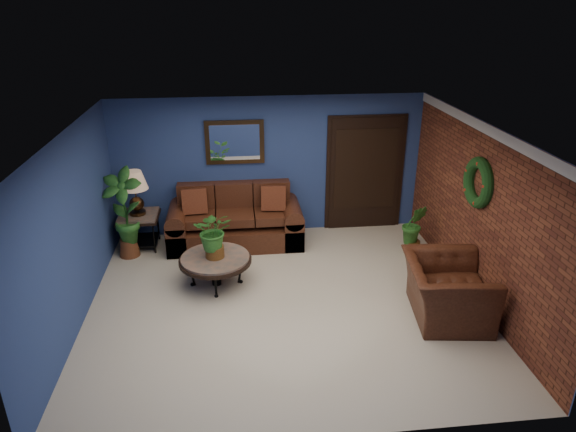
{
  "coord_description": "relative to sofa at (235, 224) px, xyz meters",
  "views": [
    {
      "loc": [
        -0.64,
        -6.25,
        4.06
      ],
      "look_at": [
        0.12,
        0.55,
        1.11
      ],
      "focal_mm": 32.0,
      "sensor_mm": 36.0,
      "label": 1
    }
  ],
  "objects": [
    {
      "name": "wall_mirror",
      "position": [
        0.05,
        0.37,
        1.38
      ],
      "size": [
        1.02,
        0.06,
        0.77
      ],
      "primitive_type": "cube",
      "color": "#3E2815",
      "rests_on": "wall_back"
    },
    {
      "name": "wall_left",
      "position": [
        -2.1,
        -2.09,
        0.91
      ],
      "size": [
        0.04,
        5.0,
        2.5
      ],
      "primitive_type": "cube",
      "color": "navy",
      "rests_on": "ground"
    },
    {
      "name": "sofa",
      "position": [
        0.0,
        0.0,
        0.0
      ],
      "size": [
        2.32,
        1.0,
        1.05
      ],
      "color": "#4D2616",
      "rests_on": "ground"
    },
    {
      "name": "coffee_plant",
      "position": [
        -0.32,
        -1.47,
        0.53
      ],
      "size": [
        0.56,
        0.49,
        0.75
      ],
      "color": "brown",
      "rests_on": "coffee_table"
    },
    {
      "name": "side_chair",
      "position": [
        0.81,
        0.03,
        0.19
      ],
      "size": [
        0.42,
        0.42,
        0.95
      ],
      "rotation": [
        0.0,
        0.0,
        0.05
      ],
      "color": "#5A3219",
      "rests_on": "ground"
    },
    {
      "name": "ceiling",
      "position": [
        0.65,
        -2.09,
        2.16
      ],
      "size": [
        5.5,
        5.0,
        0.02
      ],
      "primitive_type": "cube",
      "color": "white",
      "rests_on": "wall_back"
    },
    {
      "name": "end_table",
      "position": [
        -1.65,
        -0.04,
        0.13
      ],
      "size": [
        0.68,
        0.68,
        0.62
      ],
      "color": "#4C4743",
      "rests_on": "ground"
    },
    {
      "name": "wall_right_brick",
      "position": [
        3.4,
        -2.09,
        0.91
      ],
      "size": [
        0.04,
        5.0,
        2.5
      ],
      "primitive_type": "cube",
      "color": "brown",
      "rests_on": "ground"
    },
    {
      "name": "coffee_table",
      "position": [
        -0.32,
        -1.47,
        0.07
      ],
      "size": [
        1.09,
        1.09,
        0.47
      ],
      "rotation": [
        0.0,
        0.0,
        0.01
      ],
      "color": "#4C4743",
      "rests_on": "ground"
    },
    {
      "name": "closet_door",
      "position": [
        2.4,
        0.38,
        0.71
      ],
      "size": [
        1.44,
        0.06,
        2.18
      ],
      "primitive_type": "cube",
      "color": "black",
      "rests_on": "wall_back"
    },
    {
      "name": "table_lamp",
      "position": [
        -1.65,
        -0.04,
        0.76
      ],
      "size": [
        0.45,
        0.45,
        0.74
      ],
      "color": "#3E2815",
      "rests_on": "end_table"
    },
    {
      "name": "tall_plant",
      "position": [
        -1.8,
        -0.36,
        0.49
      ],
      "size": [
        0.79,
        0.65,
        1.53
      ],
      "color": "brown",
      "rests_on": "ground"
    },
    {
      "name": "crown_molding",
      "position": [
        3.37,
        -2.09,
        2.09
      ],
      "size": [
        0.03,
        5.0,
        0.14
      ],
      "primitive_type": "cube",
      "color": "white",
      "rests_on": "wall_right_brick"
    },
    {
      "name": "wreath",
      "position": [
        3.34,
        -2.04,
        1.36
      ],
      "size": [
        0.16,
        0.72,
        0.72
      ],
      "primitive_type": "torus",
      "rotation": [
        0.0,
        1.57,
        0.0
      ],
      "color": "black",
      "rests_on": "wall_right_brick"
    },
    {
      "name": "floor",
      "position": [
        0.65,
        -2.09,
        -0.34
      ],
      "size": [
        5.5,
        5.5,
        0.0
      ],
      "primitive_type": "plane",
      "color": "#BEB49D",
      "rests_on": "ground"
    },
    {
      "name": "wall_back",
      "position": [
        0.65,
        0.41,
        0.91
      ],
      "size": [
        5.5,
        0.04,
        2.5
      ],
      "primitive_type": "cube",
      "color": "navy",
      "rests_on": "ground"
    },
    {
      "name": "floor_plant",
      "position": [
        3.0,
        -0.74,
        0.12
      ],
      "size": [
        0.44,
        0.38,
        0.87
      ],
      "color": "brown",
      "rests_on": "ground"
    },
    {
      "name": "armchair",
      "position": [
        2.8,
        -2.66,
        0.06
      ],
      "size": [
        1.22,
        1.36,
        0.8
      ],
      "primitive_type": "imported",
      "rotation": [
        0.0,
        0.0,
        1.44
      ],
      "color": "#4D2616",
      "rests_on": "ground"
    }
  ]
}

